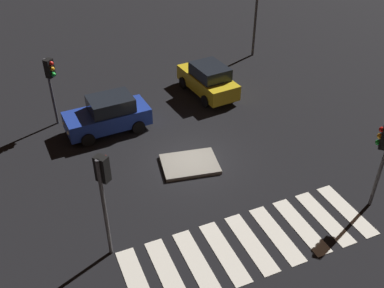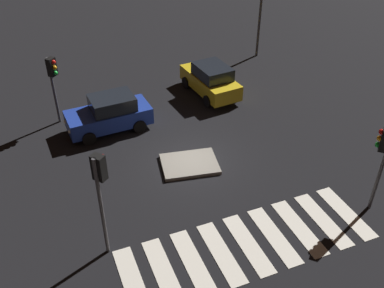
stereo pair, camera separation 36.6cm
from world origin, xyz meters
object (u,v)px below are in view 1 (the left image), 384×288
Objects in this scene: traffic_light_west at (50,76)px; traffic_light_south at (104,183)px; traffic_island at (190,164)px; car_yellow at (208,80)px; traffic_light_east at (383,147)px; car_blue at (108,115)px.

traffic_light_south is at bearing -39.48° from traffic_light_west.
traffic_island is 6.77m from traffic_light_south.
car_yellow is 1.18× the size of traffic_light_east.
traffic_light_south is (-8.56, -9.86, 2.36)m from car_yellow.
car_blue is (-6.56, -1.62, -0.00)m from car_yellow.
car_blue is (-2.71, 4.59, 0.86)m from traffic_island.
traffic_light_south is (-4.71, -3.65, 3.22)m from traffic_island.
traffic_island is at bearing -0.79° from traffic_light_south.
traffic_light_west is at bearing -1.58° from traffic_light_east.
car_yellow is 13.27m from traffic_light_south.
car_yellow is at bearing 10.47° from traffic_light_south.
traffic_light_east reaches higher than car_blue.
car_blue is at bearing 98.03° from car_yellow.
traffic_light_east is at bearing -42.51° from traffic_island.
traffic_island is at bearing 2.76° from traffic_light_east.
traffic_light_west is at bearing 53.50° from traffic_light_south.
traffic_island is 0.64× the size of car_yellow.
traffic_island is 0.76× the size of traffic_light_east.
car_yellow is 6.76m from car_blue.
traffic_light_south is at bearing 73.10° from car_blue.
car_blue is 3.50m from traffic_light_west.
traffic_island is at bearing -2.72° from traffic_light_west.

